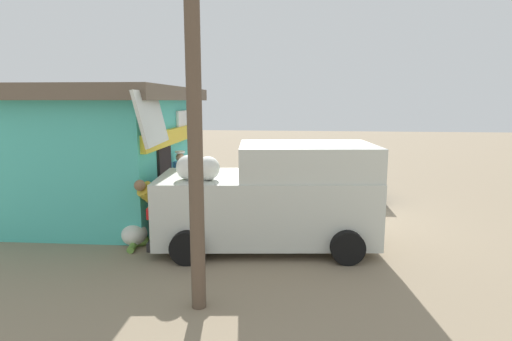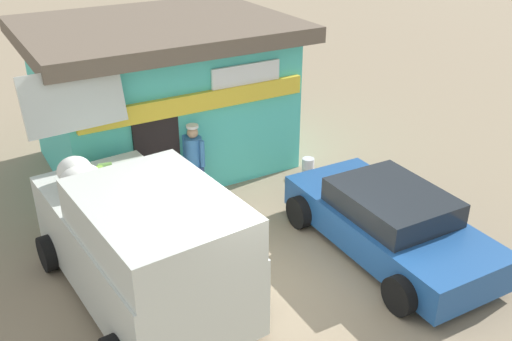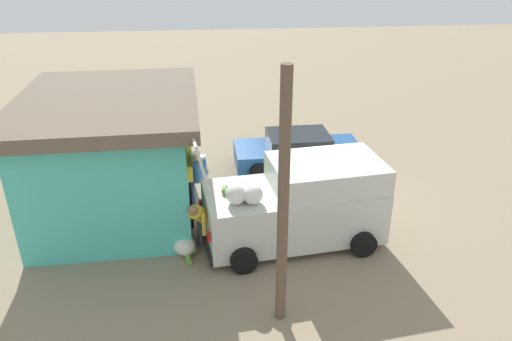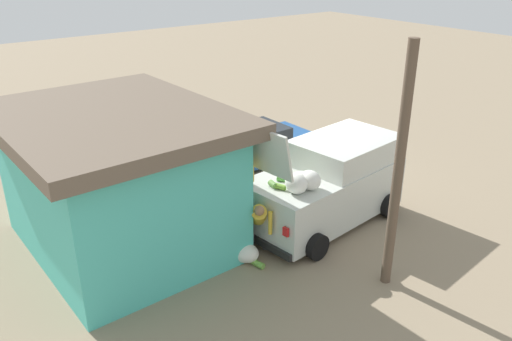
{
  "view_description": "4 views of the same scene",
  "coord_description": "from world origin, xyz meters",
  "px_view_note": "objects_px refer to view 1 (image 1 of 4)",
  "views": [
    {
      "loc": [
        -9.54,
        0.56,
        2.84
      ],
      "look_at": [
        0.03,
        1.62,
        1.2
      ],
      "focal_mm": 28.93,
      "sensor_mm": 36.0,
      "label": 1
    },
    {
      "loc": [
        -3.54,
        -5.93,
        5.7
      ],
      "look_at": [
        0.73,
        1.98,
        1.2
      ],
      "focal_mm": 40.19,
      "sensor_mm": 36.0,
      "label": 2
    },
    {
      "loc": [
        -11.41,
        3.2,
        6.58
      ],
      "look_at": [
        0.41,
        1.89,
        0.91
      ],
      "focal_mm": 33.58,
      "sensor_mm": 36.0,
      "label": 3
    },
    {
      "loc": [
        -9.82,
        9.41,
        6.38
      ],
      "look_at": [
        0.06,
        2.01,
        0.97
      ],
      "focal_mm": 36.35,
      "sensor_mm": 36.0,
      "label": 4
    }
  ],
  "objects_px": {
    "customer_bending": "(155,204)",
    "unloaded_banana_pile": "(135,235)",
    "vendor_standing": "(181,179)",
    "storefront_bar": "(101,149)",
    "paint_bucket": "(209,187)",
    "parked_sedan": "(309,180)",
    "delivery_van": "(272,195)"
  },
  "relations": [
    {
      "from": "vendor_standing",
      "to": "customer_bending",
      "type": "height_order",
      "value": "vendor_standing"
    },
    {
      "from": "parked_sedan",
      "to": "unloaded_banana_pile",
      "type": "xyz_separation_m",
      "value": [
        -4.4,
        3.51,
        -0.36
      ]
    },
    {
      "from": "unloaded_banana_pile",
      "to": "parked_sedan",
      "type": "bearing_deg",
      "value": -38.55
    },
    {
      "from": "parked_sedan",
      "to": "paint_bucket",
      "type": "height_order",
      "value": "parked_sedan"
    },
    {
      "from": "vendor_standing",
      "to": "unloaded_banana_pile",
      "type": "xyz_separation_m",
      "value": [
        -2.16,
        0.33,
        -0.73
      ]
    },
    {
      "from": "unloaded_banana_pile",
      "to": "paint_bucket",
      "type": "bearing_deg",
      "value": -5.31
    },
    {
      "from": "storefront_bar",
      "to": "paint_bucket",
      "type": "bearing_deg",
      "value": -42.03
    },
    {
      "from": "storefront_bar",
      "to": "delivery_van",
      "type": "bearing_deg",
      "value": -113.92
    },
    {
      "from": "unloaded_banana_pile",
      "to": "delivery_van",
      "type": "bearing_deg",
      "value": -83.53
    },
    {
      "from": "storefront_bar",
      "to": "paint_bucket",
      "type": "distance_m",
      "value": 3.6
    },
    {
      "from": "storefront_bar",
      "to": "parked_sedan",
      "type": "height_order",
      "value": "storefront_bar"
    },
    {
      "from": "storefront_bar",
      "to": "parked_sedan",
      "type": "relative_size",
      "value": 1.4
    },
    {
      "from": "paint_bucket",
      "to": "storefront_bar",
      "type": "bearing_deg",
      "value": 137.97
    },
    {
      "from": "delivery_van",
      "to": "customer_bending",
      "type": "distance_m",
      "value": 2.32
    },
    {
      "from": "storefront_bar",
      "to": "delivery_van",
      "type": "xyz_separation_m",
      "value": [
        -1.99,
        -4.49,
        -0.62
      ]
    },
    {
      "from": "storefront_bar",
      "to": "delivery_van",
      "type": "distance_m",
      "value": 4.96
    },
    {
      "from": "delivery_van",
      "to": "vendor_standing",
      "type": "xyz_separation_m",
      "value": [
        1.85,
        2.4,
        -0.08
      ]
    },
    {
      "from": "parked_sedan",
      "to": "customer_bending",
      "type": "height_order",
      "value": "customer_bending"
    },
    {
      "from": "delivery_van",
      "to": "customer_bending",
      "type": "relative_size",
      "value": 3.36
    },
    {
      "from": "parked_sedan",
      "to": "vendor_standing",
      "type": "xyz_separation_m",
      "value": [
        -2.25,
        3.18,
        0.37
      ]
    },
    {
      "from": "vendor_standing",
      "to": "customer_bending",
      "type": "relative_size",
      "value": 1.2
    },
    {
      "from": "customer_bending",
      "to": "unloaded_banana_pile",
      "type": "distance_m",
      "value": 0.76
    },
    {
      "from": "vendor_standing",
      "to": "storefront_bar",
      "type": "bearing_deg",
      "value": 86.03
    },
    {
      "from": "delivery_van",
      "to": "paint_bucket",
      "type": "bearing_deg",
      "value": 27.15
    },
    {
      "from": "storefront_bar",
      "to": "delivery_van",
      "type": "relative_size",
      "value": 1.23
    },
    {
      "from": "paint_bucket",
      "to": "unloaded_banana_pile",
      "type": "bearing_deg",
      "value": 174.69
    },
    {
      "from": "vendor_standing",
      "to": "unloaded_banana_pile",
      "type": "bearing_deg",
      "value": 171.4
    },
    {
      "from": "storefront_bar",
      "to": "paint_bucket",
      "type": "xyz_separation_m",
      "value": [
        2.46,
        -2.21,
        -1.43
      ]
    },
    {
      "from": "vendor_standing",
      "to": "paint_bucket",
      "type": "distance_m",
      "value": 2.7
    },
    {
      "from": "customer_bending",
      "to": "paint_bucket",
      "type": "height_order",
      "value": "customer_bending"
    },
    {
      "from": "storefront_bar",
      "to": "unloaded_banana_pile",
      "type": "xyz_separation_m",
      "value": [
        -2.3,
        -1.77,
        -1.43
      ]
    },
    {
      "from": "delivery_van",
      "to": "paint_bucket",
      "type": "distance_m",
      "value": 5.07
    }
  ]
}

